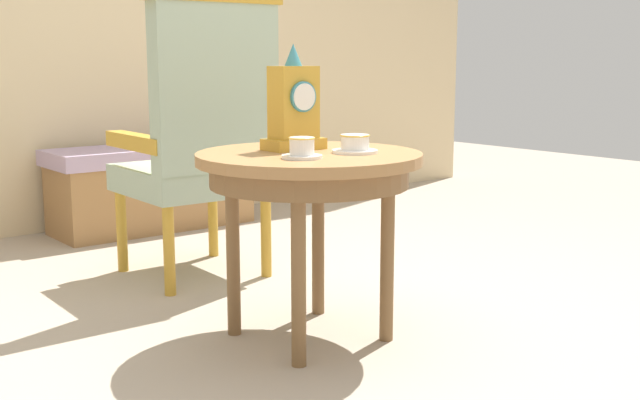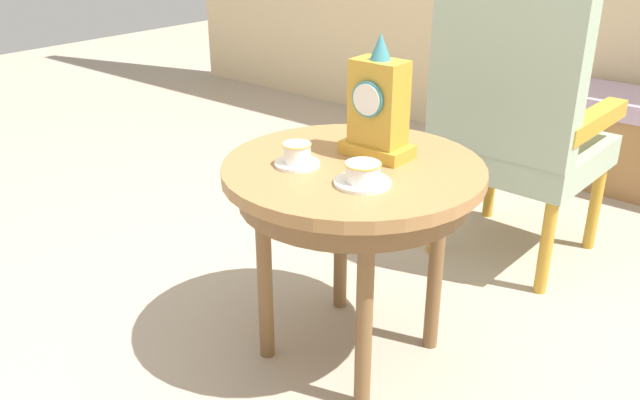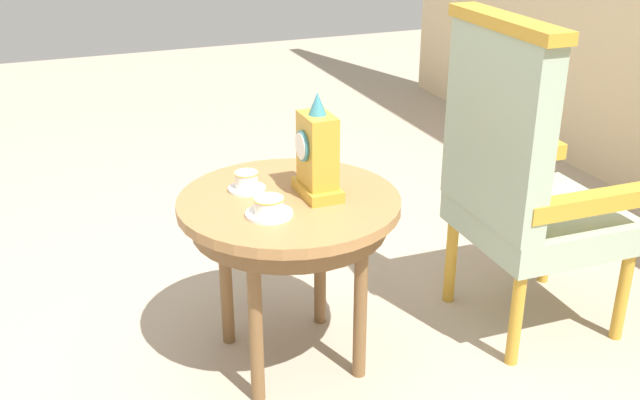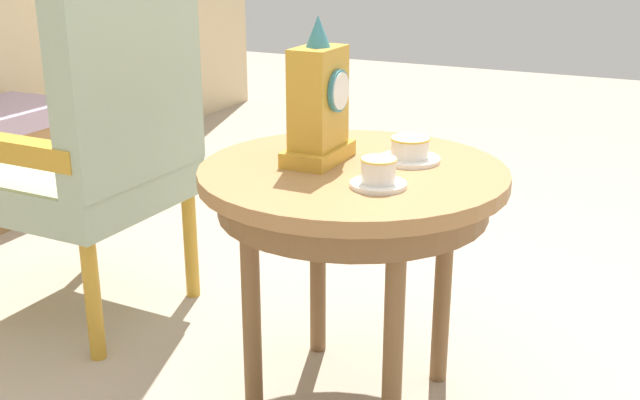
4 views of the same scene
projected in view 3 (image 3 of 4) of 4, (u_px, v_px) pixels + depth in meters
The scene contains 6 objects.
ground_plane at pixel (269, 367), 2.59m from camera, with size 10.00×10.00×0.00m, color tan.
side_table at pixel (289, 219), 2.43m from camera, with size 0.71×0.71×0.60m.
teacup_left at pixel (247, 182), 2.44m from camera, with size 0.12×0.12×0.06m.
teacup_right at pixel (269, 208), 2.27m from camera, with size 0.14×0.14×0.06m.
mantel_clock at pixel (317, 155), 2.37m from camera, with size 0.19×0.11×0.34m.
armchair at pixel (521, 176), 2.60m from camera, with size 0.56×0.54×1.14m.
Camera 3 is at (2.05, -0.63, 1.56)m, focal length 42.63 mm.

